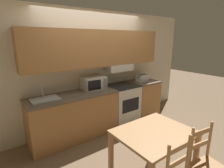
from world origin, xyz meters
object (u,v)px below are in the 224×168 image
at_px(sink_basin, 45,99).
at_px(chair_right_of_table, 208,166).
at_px(microwave, 94,83).
at_px(dining_table, 154,138).
at_px(toaster, 142,78).
at_px(stove_range, 122,103).

relative_size(sink_basin, chair_right_of_table, 0.51).
distance_m(microwave, sink_basin, 1.07).
xyz_separation_m(sink_basin, dining_table, (0.96, -1.67, -0.29)).
relative_size(microwave, chair_right_of_table, 0.52).
bearing_deg(sink_basin, chair_right_of_table, -60.91).
relative_size(dining_table, chair_right_of_table, 1.08).
relative_size(microwave, dining_table, 0.48).
bearing_deg(dining_table, chair_right_of_table, -63.67).
height_order(microwave, toaster, microwave).
relative_size(toaster, sink_basin, 0.67).
xyz_separation_m(stove_range, dining_table, (-0.79, -1.66, 0.18)).
height_order(toaster, chair_right_of_table, toaster).
height_order(microwave, chair_right_of_table, microwave).
bearing_deg(sink_basin, dining_table, -59.95).
bearing_deg(microwave, dining_table, -92.98).
height_order(microwave, dining_table, microwave).
xyz_separation_m(stove_range, chair_right_of_table, (-0.50, -2.26, -0.01)).
relative_size(stove_range, sink_basin, 1.90).
height_order(stove_range, dining_table, stove_range).
distance_m(stove_range, dining_table, 1.85).
relative_size(sink_basin, dining_table, 0.47).
distance_m(microwave, toaster, 1.38).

